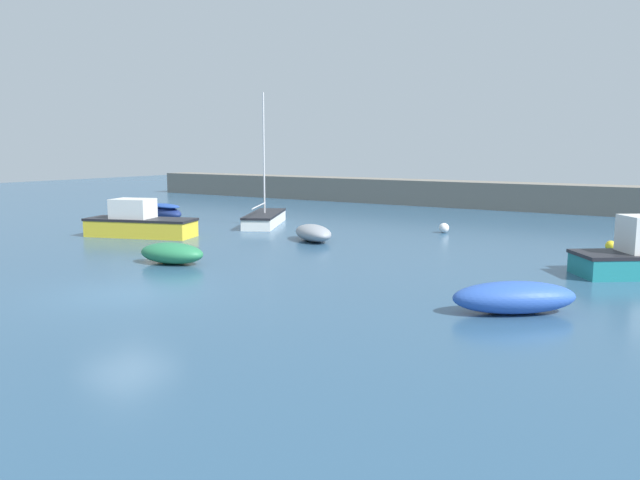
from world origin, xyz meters
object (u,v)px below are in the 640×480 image
at_px(open_tender_yellow, 172,253).
at_px(mooring_buoy_white, 444,228).
at_px(rowboat_blue_near, 514,297).
at_px(cabin_cruiser_white, 139,223).
at_px(mooring_buoy_yellow, 611,246).
at_px(rowboat_with_red_cover, 165,212).
at_px(sailboat_tall_mast, 265,218).
at_px(rowboat_white_midwater, 313,233).

xyz_separation_m(open_tender_yellow, mooring_buoy_white, (5.31, 13.57, -0.14)).
bearing_deg(rowboat_blue_near, cabin_cruiser_white, -50.32).
distance_m(cabin_cruiser_white, rowboat_blue_near, 19.92).
bearing_deg(mooring_buoy_yellow, rowboat_with_red_cover, -175.45).
bearing_deg(open_tender_yellow, mooring_buoy_white, -122.86).
distance_m(cabin_cruiser_white, rowboat_with_red_cover, 7.42).
bearing_deg(rowboat_blue_near, sailboat_tall_mast, -71.05).
bearing_deg(rowboat_with_red_cover, cabin_cruiser_white, 142.48).
relative_size(sailboat_tall_mast, rowboat_with_red_cover, 2.11).
bearing_deg(rowboat_with_red_cover, sailboat_tall_mast, -156.54).
height_order(sailboat_tall_mast, mooring_buoy_white, sailboat_tall_mast).
xyz_separation_m(cabin_cruiser_white, sailboat_tall_mast, (2.36, 6.89, -0.28)).
height_order(cabin_cruiser_white, rowboat_blue_near, cabin_cruiser_white).
bearing_deg(rowboat_with_red_cover, mooring_buoy_yellow, -160.18).
bearing_deg(rowboat_white_midwater, sailboat_tall_mast, 2.66).
bearing_deg(sailboat_tall_mast, open_tender_yellow, 173.64).
bearing_deg(mooring_buoy_yellow, sailboat_tall_mast, -176.87).
bearing_deg(open_tender_yellow, rowboat_with_red_cover, -53.77).
bearing_deg(cabin_cruiser_white, mooring_buoy_white, 19.03).
xyz_separation_m(rowboat_blue_near, mooring_buoy_white, (-7.43, 13.70, -0.17)).
bearing_deg(mooring_buoy_white, rowboat_with_red_cover, -168.29).
height_order(cabin_cruiser_white, rowboat_with_red_cover, cabin_cruiser_white).
height_order(rowboat_white_midwater, mooring_buoy_white, rowboat_white_midwater).
height_order(mooring_buoy_white, mooring_buoy_yellow, mooring_buoy_white).
distance_m(open_tender_yellow, rowboat_white_midwater, 7.74).
height_order(rowboat_blue_near, mooring_buoy_white, rowboat_blue_near).
height_order(cabin_cruiser_white, mooring_buoy_yellow, cabin_cruiser_white).
height_order(cabin_cruiser_white, mooring_buoy_white, cabin_cruiser_white).
bearing_deg(sailboat_tall_mast, mooring_buoy_yellow, -114.44).
bearing_deg(sailboat_tall_mast, rowboat_white_midwater, -149.69).
bearing_deg(cabin_cruiser_white, sailboat_tall_mast, 52.28).
relative_size(open_tender_yellow, rowboat_white_midwater, 0.90).
bearing_deg(mooring_buoy_white, cabin_cruiser_white, -142.16).
bearing_deg(mooring_buoy_yellow, rowboat_blue_near, -92.64).
bearing_deg(rowboat_blue_near, mooring_buoy_yellow, -130.25).
height_order(rowboat_blue_near, rowboat_with_red_cover, rowboat_with_red_cover).
bearing_deg(cabin_cruiser_white, open_tender_yellow, -51.27).
bearing_deg(rowboat_white_midwater, open_tender_yellow, 115.36).
relative_size(rowboat_with_red_cover, mooring_buoy_white, 6.81).
height_order(rowboat_with_red_cover, rowboat_white_midwater, rowboat_with_red_cover).
height_order(open_tender_yellow, mooring_buoy_white, open_tender_yellow).
height_order(open_tender_yellow, rowboat_blue_near, rowboat_blue_near).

